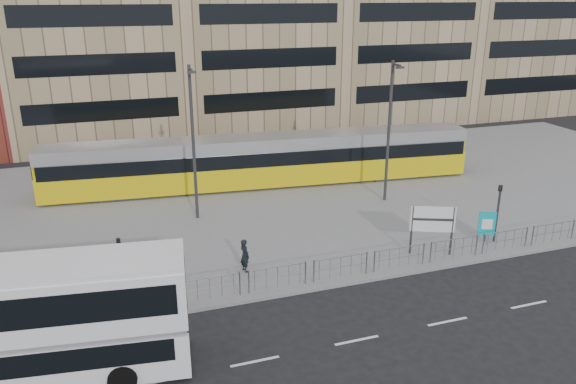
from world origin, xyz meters
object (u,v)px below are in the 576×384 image
object	(u,v)px
ad_panel	(487,224)
lamp_post_east	(389,127)
tram	(263,161)
station_sign	(433,221)
pedestrian	(245,255)
traffic_light_west	(121,264)
traffic_light_east	(498,206)
lamp_post_west	(193,138)
double_decker_bus	(22,321)

from	to	relation	value
ad_panel	lamp_post_east	distance (m)	8.38
tram	station_sign	bearing A→B (deg)	-63.95
tram	pedestrian	distance (m)	12.64
pedestrian	station_sign	bearing A→B (deg)	-113.91
station_sign	lamp_post_east	distance (m)	8.28
traffic_light_west	traffic_light_east	distance (m)	18.69
station_sign	lamp_post_west	size ratio (longest dim) A/B	0.29
double_decker_bus	traffic_light_east	size ratio (longest dim) A/B	3.52
traffic_light_west	lamp_post_east	bearing A→B (deg)	17.55
traffic_light_west	lamp_post_east	world-z (taller)	lamp_post_east
double_decker_bus	lamp_post_west	xyz separation A→B (m)	(7.87, 12.29, 2.58)
double_decker_bus	ad_panel	xyz separation A→B (m)	(21.50, 4.19, -1.18)
station_sign	lamp_post_west	bearing A→B (deg)	163.53
station_sign	pedestrian	bearing A→B (deg)	-163.91
tram	traffic_light_east	world-z (taller)	tram
pedestrian	traffic_light_west	bearing A→B (deg)	88.51
tram	lamp_post_west	distance (m)	7.64
traffic_light_west	lamp_post_west	size ratio (longest dim) A/B	0.36
pedestrian	lamp_post_west	world-z (taller)	lamp_post_west
ad_panel	pedestrian	world-z (taller)	ad_panel
lamp_post_west	station_sign	bearing A→B (deg)	-39.81
double_decker_bus	tram	bearing A→B (deg)	59.60
lamp_post_west	double_decker_bus	bearing A→B (deg)	-122.65
double_decker_bus	traffic_light_west	distance (m)	4.84
station_sign	lamp_post_west	distance (m)	13.49
station_sign	lamp_post_east	bearing A→B (deg)	101.73
ad_panel	lamp_post_east	xyz separation A→B (m)	(-1.96, 7.26, 3.69)
station_sign	traffic_light_east	xyz separation A→B (m)	(3.99, 0.21, 0.24)
pedestrian	traffic_light_east	bearing A→B (deg)	-110.84
traffic_light_east	pedestrian	bearing A→B (deg)	162.52
double_decker_bus	lamp_post_west	distance (m)	14.82
pedestrian	lamp_post_east	xyz separation A→B (m)	(10.74, 6.42, 3.86)
lamp_post_west	pedestrian	bearing A→B (deg)	-82.75
pedestrian	traffic_light_east	world-z (taller)	traffic_light_east
lamp_post_west	lamp_post_east	bearing A→B (deg)	-4.10
station_sign	lamp_post_west	world-z (taller)	lamp_post_west
ad_panel	traffic_light_east	size ratio (longest dim) A/B	0.53
pedestrian	lamp_post_east	size ratio (longest dim) A/B	0.19
tram	pedestrian	bearing A→B (deg)	-104.58
pedestrian	lamp_post_east	bearing A→B (deg)	-75.80
tram	station_sign	xyz separation A→B (m)	(4.80, -12.99, 0.06)
tram	pedestrian	world-z (taller)	tram
tram	traffic_light_west	size ratio (longest dim) A/B	9.20
double_decker_bus	tram	size ratio (longest dim) A/B	0.38
lamp_post_east	traffic_light_east	bearing A→B (deg)	-71.75
station_sign	ad_panel	xyz separation A→B (m)	(3.52, 0.33, -0.76)
pedestrian	traffic_light_east	xyz separation A→B (m)	(13.18, -0.96, 1.17)
traffic_light_east	lamp_post_west	world-z (taller)	lamp_post_west
station_sign	pedestrian	distance (m)	9.30
traffic_light_west	traffic_light_east	size ratio (longest dim) A/B	1.00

